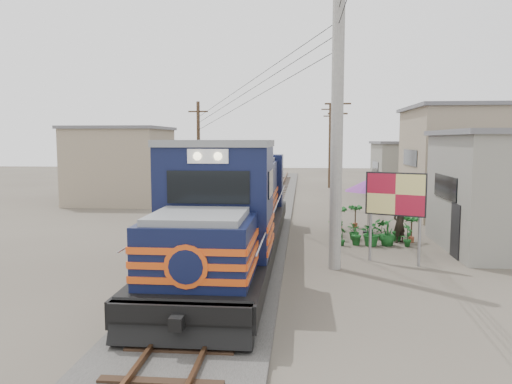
# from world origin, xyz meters

# --- Properties ---
(ground) EXTENTS (120.00, 120.00, 0.00)m
(ground) POSITION_xyz_m (0.00, 0.00, 0.00)
(ground) COLOR #473F35
(ground) RESTS_ON ground
(ballast) EXTENTS (3.60, 70.00, 0.16)m
(ballast) POSITION_xyz_m (0.00, 10.00, 0.08)
(ballast) COLOR #595651
(ballast) RESTS_ON ground
(track) EXTENTS (1.15, 70.00, 0.12)m
(track) POSITION_xyz_m (0.00, 10.00, 0.26)
(track) COLOR #51331E
(track) RESTS_ON ground
(locomotive) EXTENTS (3.09, 16.85, 4.18)m
(locomotive) POSITION_xyz_m (0.00, 0.63, 1.81)
(locomotive) COLOR black
(locomotive) RESTS_ON ground
(utility_pole_main) EXTENTS (0.40, 0.40, 10.00)m
(utility_pole_main) POSITION_xyz_m (3.50, -0.50, 5.00)
(utility_pole_main) COLOR #9E9B93
(utility_pole_main) RESTS_ON ground
(wooden_pole_mid) EXTENTS (1.60, 0.24, 7.00)m
(wooden_pole_mid) POSITION_xyz_m (4.50, 14.00, 3.68)
(wooden_pole_mid) COLOR #4C3826
(wooden_pole_mid) RESTS_ON ground
(wooden_pole_far) EXTENTS (1.60, 0.24, 7.50)m
(wooden_pole_far) POSITION_xyz_m (4.80, 28.00, 3.93)
(wooden_pole_far) COLOR #4C3826
(wooden_pole_far) RESTS_ON ground
(wooden_pole_left) EXTENTS (1.60, 0.24, 7.00)m
(wooden_pole_left) POSITION_xyz_m (-5.00, 18.00, 3.68)
(wooden_pole_left) COLOR #4C3826
(wooden_pole_left) RESTS_ON ground
(power_lines) EXTENTS (9.65, 19.00, 3.30)m
(power_lines) POSITION_xyz_m (-0.14, 8.49, 7.56)
(power_lines) COLOR black
(power_lines) RESTS_ON ground
(shophouse_mid) EXTENTS (8.40, 7.35, 6.20)m
(shophouse_mid) POSITION_xyz_m (12.50, 12.00, 3.11)
(shophouse_mid) COLOR gray
(shophouse_mid) RESTS_ON ground
(shophouse_back) EXTENTS (6.30, 6.30, 4.20)m
(shophouse_back) POSITION_xyz_m (11.00, 22.00, 2.11)
(shophouse_back) COLOR gray
(shophouse_back) RESTS_ON ground
(shophouse_left) EXTENTS (6.30, 6.30, 5.20)m
(shophouse_left) POSITION_xyz_m (-10.00, 16.00, 2.61)
(shophouse_left) COLOR gray
(shophouse_left) RESTS_ON ground
(billboard) EXTENTS (1.95, 0.93, 3.20)m
(billboard) POSITION_xyz_m (5.60, 0.41, 2.35)
(billboard) COLOR #99999E
(billboard) RESTS_ON ground
(market_umbrella) EXTENTS (2.94, 2.94, 2.54)m
(market_umbrella) POSITION_xyz_m (5.43, 6.06, 2.23)
(market_umbrella) COLOR black
(market_umbrella) RESTS_ON ground
(vendor) EXTENTS (0.75, 0.70, 1.72)m
(vendor) POSITION_xyz_m (6.47, 4.06, 0.86)
(vendor) COLOR black
(vendor) RESTS_ON ground
(plant_nursery) EXTENTS (3.46, 3.17, 1.12)m
(plant_nursery) POSITION_xyz_m (5.13, 3.93, 0.48)
(plant_nursery) COLOR #1A5B21
(plant_nursery) RESTS_ON ground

